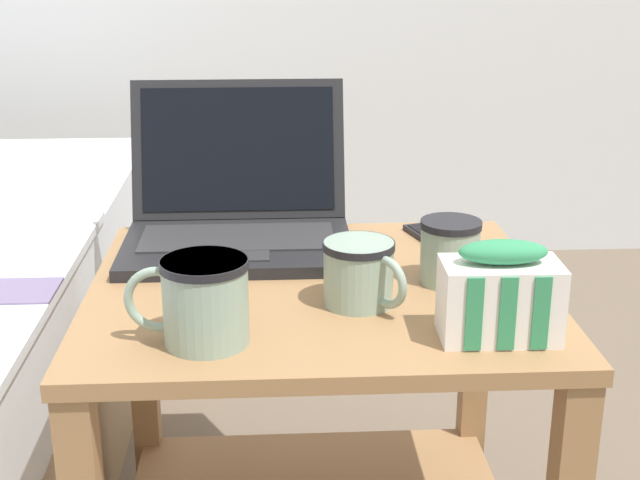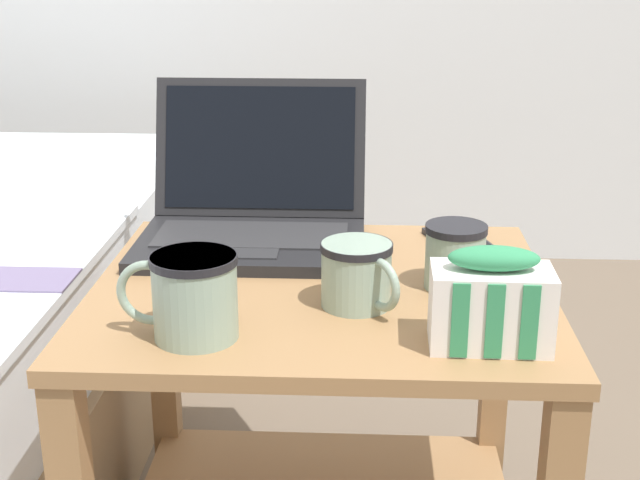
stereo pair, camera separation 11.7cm
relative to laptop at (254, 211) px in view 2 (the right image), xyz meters
name	(u,v)px [view 2 (the right image)]	position (x,y,z in m)	size (l,w,h in m)	color
bedside_table	(321,405)	(0.12, -0.19, -0.24)	(0.63, 0.55, 0.53)	#997047
laptop	(254,211)	(0.00, 0.00, 0.00)	(0.35, 0.31, 0.24)	black
mug_front_left	(455,252)	(0.30, -0.18, 0.00)	(0.08, 0.12, 0.09)	#8CA593
mug_front_right	(192,292)	(-0.03, -0.37, 0.01)	(0.15, 0.10, 0.10)	#8CA593
mug_mid_center	(358,271)	(0.17, -0.26, 0.00)	(0.10, 0.12, 0.09)	#8CA593
snack_bag	(491,302)	(0.32, -0.37, 0.01)	(0.14, 0.08, 0.12)	white
cell_phone	(462,243)	(0.33, -0.01, -0.04)	(0.12, 0.17, 0.01)	black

